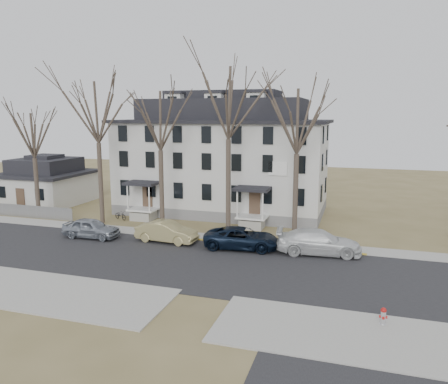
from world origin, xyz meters
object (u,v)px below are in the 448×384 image
(boarding_house, at_px, (223,159))
(car_white, at_px, (319,242))
(car_navy, at_px, (242,239))
(car_silver, at_px, (91,229))
(tree_center, at_px, (228,98))
(car_tan, at_px, (167,232))
(tree_mid_left, at_px, (160,117))
(tree_mid_right, at_px, (298,117))
(fire_hydrant, at_px, (383,317))
(tree_far_left, at_px, (97,108))
(tree_bungalow, at_px, (33,133))
(small_house, at_px, (47,183))
(bicycle_left, at_px, (121,215))

(boarding_house, relative_size, car_white, 3.51)
(car_navy, bearing_deg, car_silver, 88.37)
(tree_center, height_order, car_silver, tree_center)
(car_tan, bearing_deg, tree_mid_left, 32.84)
(tree_mid_right, bearing_deg, tree_mid_left, 180.00)
(car_silver, xyz_separation_m, fire_hydrant, (21.65, -8.69, -0.34))
(car_navy, relative_size, car_white, 0.94)
(tree_far_left, height_order, fire_hydrant, tree_far_left)
(tree_bungalow, distance_m, car_white, 27.87)
(boarding_house, height_order, tree_mid_right, tree_mid_right)
(small_house, relative_size, car_tan, 1.80)
(tree_bungalow, height_order, car_silver, tree_bungalow)
(boarding_house, distance_m, tree_mid_right, 12.51)
(boarding_house, height_order, tree_bungalow, boarding_house)
(bicycle_left, bearing_deg, boarding_house, -25.73)
(car_white, bearing_deg, tree_bungalow, 76.07)
(tree_center, height_order, car_navy, tree_center)
(boarding_house, bearing_deg, fire_hydrant, -55.79)
(tree_far_left, height_order, bicycle_left, tree_far_left)
(tree_center, bearing_deg, small_house, 164.92)
(tree_far_left, relative_size, car_white, 2.32)
(tree_far_left, distance_m, bicycle_left, 10.08)
(bicycle_left, distance_m, fire_hydrant, 27.04)
(boarding_house, bearing_deg, tree_mid_right, -43.81)
(tree_mid_left, xyz_separation_m, car_silver, (-4.07, -4.61, -8.82))
(tree_far_left, relative_size, car_tan, 2.84)
(car_white, xyz_separation_m, bicycle_left, (-18.72, 4.89, -0.43))
(boarding_house, bearing_deg, tree_center, -69.80)
(tree_mid_right, distance_m, car_silver, 18.47)
(tree_mid_left, bearing_deg, car_tan, -60.56)
(tree_center, bearing_deg, car_navy, -59.76)
(tree_center, height_order, tree_bungalow, tree_center)
(car_tan, bearing_deg, tree_far_left, 68.11)
(tree_mid_left, bearing_deg, small_house, 159.97)
(boarding_house, distance_m, fire_hydrant, 26.41)
(small_house, bearing_deg, bicycle_left, -21.35)
(tree_bungalow, relative_size, bicycle_left, 6.63)
(boarding_house, distance_m, small_house, 20.34)
(tree_bungalow, xyz_separation_m, car_navy, (21.20, -3.77, -7.35))
(tree_center, relative_size, car_tan, 3.04)
(boarding_house, xyz_separation_m, fire_hydrant, (14.59, -21.46, -4.93))
(tree_mid_right, height_order, car_silver, tree_mid_right)
(tree_center, distance_m, car_navy, 11.20)
(boarding_house, height_order, tree_mid_left, tree_mid_left)
(tree_far_left, relative_size, tree_mid_left, 1.08)
(tree_bungalow, bearing_deg, tree_center, 0.00)
(car_white, bearing_deg, tree_far_left, 73.56)
(tree_mid_right, bearing_deg, boarding_house, 136.19)
(tree_bungalow, relative_size, car_silver, 2.34)
(car_tan, xyz_separation_m, car_navy, (6.02, 0.09, -0.02))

